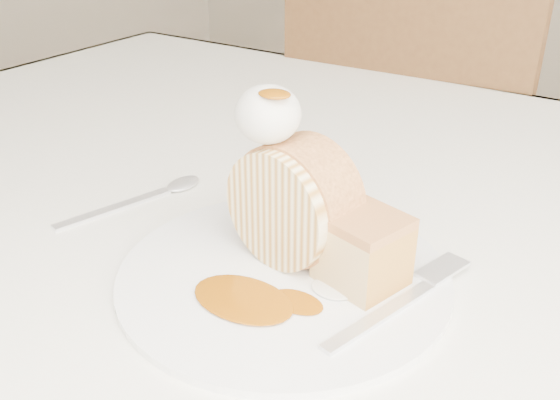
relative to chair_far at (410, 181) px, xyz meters
The scene contains 10 objects.
table 0.60m from the chair_far, 75.16° to the right, with size 1.40×0.90×0.75m.
chair_far is the anchor object (origin of this frame).
plate 0.77m from the chair_far, 76.68° to the right, with size 0.26×0.26×0.01m, color white.
roulade_slice 0.76m from the chair_far, 76.79° to the right, with size 0.10×0.10×0.05m, color beige.
cake_chunk 0.77m from the chair_far, 71.93° to the right, with size 0.06×0.05×0.05m, color tan.
whipped_cream 0.79m from the chair_far, 78.47° to the right, with size 0.05×0.05×0.04m, color silver.
caramel_drizzle 0.81m from the chair_far, 77.75° to the right, with size 0.03×0.02×0.01m, color #864405.
caramel_pool 0.81m from the chair_far, 77.77° to the right, with size 0.08×0.05×0.00m, color #864405, non-canonical shape.
fork 0.80m from the chair_far, 70.38° to the right, with size 0.02×0.15×0.00m, color silver.
spoon 0.74m from the chair_far, 92.45° to the right, with size 0.02×0.15×0.00m, color silver.
Camera 1 is at (0.24, -0.29, 1.03)m, focal length 40.00 mm.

